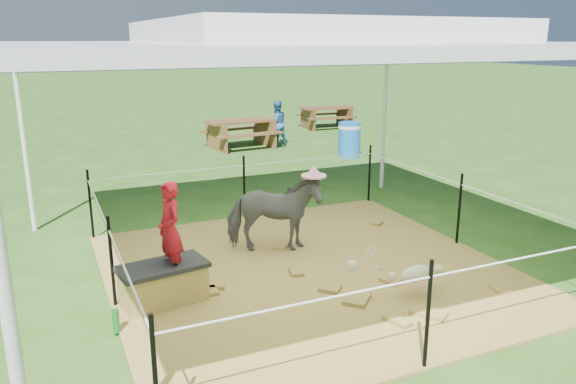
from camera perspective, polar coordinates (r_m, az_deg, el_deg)
name	(u,v)px	position (r m, az deg, el deg)	size (l,w,h in m)	color
ground	(308,272)	(6.84, 2.07, -8.11)	(90.00, 90.00, 0.00)	#2D5919
hay_patch	(308,271)	(6.83, 2.07, -8.00)	(4.60, 4.60, 0.03)	brown
canopy_tent	(311,41)	(6.27, 2.32, 15.06)	(6.30, 6.30, 2.90)	silver
rope_fence	(309,221)	(6.61, 2.12, -2.99)	(4.54, 4.54, 1.00)	black
straw_bale	(164,285)	(6.11, -12.53, -9.24)	(0.85, 0.43, 0.38)	#B29240
dark_cloth	(162,267)	(6.02, -12.64, -7.40)	(0.91, 0.47, 0.05)	black
woman	(169,221)	(5.87, -11.97, -2.89)	(0.37, 0.24, 1.02)	#B51120
green_bottle	(116,321)	(5.67, -17.08, -12.41)	(0.07, 0.07, 0.24)	#186E24
pony	(274,214)	(7.22, -1.47, -2.23)	(0.55, 1.21, 1.02)	#4B4B50
pink_hat	(273,170)	(7.07, -1.50, 2.28)	(0.32, 0.32, 0.15)	pink
foal	(417,271)	(6.23, 12.96, -7.81)	(1.02, 0.57, 0.57)	#C5B890
trash_barrel	(349,140)	(13.35, 6.25, 5.31)	(0.53, 0.53, 0.82)	blue
picnic_table_near	(241,134)	(14.40, -4.79, 5.90)	(1.74, 1.26, 0.72)	#56341D
picnic_table_far	(326,118)	(17.63, 3.92, 7.56)	(1.58, 1.14, 0.66)	#512D1B
distant_person	(277,123)	(14.62, -1.16, 6.98)	(0.57, 0.44, 1.17)	#2F68B1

